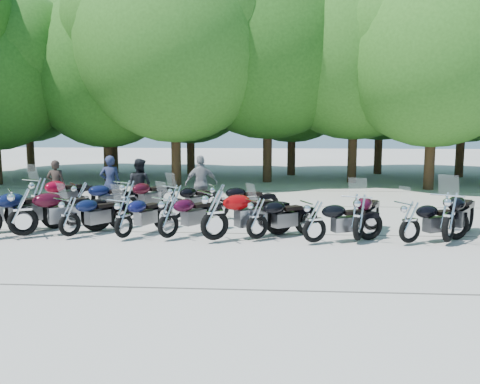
# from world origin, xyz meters

# --- Properties ---
(ground) EXTENTS (90.00, 90.00, 0.00)m
(ground) POSITION_xyz_m (0.00, 0.00, 0.00)
(ground) COLOR gray
(ground) RESTS_ON ground
(tree_2) EXTENTS (7.31, 7.31, 8.97)m
(tree_2) POSITION_xyz_m (-7.25, 12.84, 5.31)
(tree_2) COLOR #3A2614
(tree_2) RESTS_ON ground
(tree_3) EXTENTS (8.70, 8.70, 10.67)m
(tree_3) POSITION_xyz_m (-3.57, 11.24, 6.32)
(tree_3) COLOR #3A2614
(tree_3) RESTS_ON ground
(tree_4) EXTENTS (9.13, 9.13, 11.20)m
(tree_4) POSITION_xyz_m (0.54, 13.09, 6.64)
(tree_4) COLOR #3A2614
(tree_4) RESTS_ON ground
(tree_5) EXTENTS (9.04, 9.04, 11.10)m
(tree_5) POSITION_xyz_m (4.61, 13.20, 6.57)
(tree_5) COLOR #3A2614
(tree_5) RESTS_ON ground
(tree_6) EXTENTS (8.00, 8.00, 9.82)m
(tree_6) POSITION_xyz_m (7.55, 10.82, 5.81)
(tree_6) COLOR #3A2614
(tree_6) RESTS_ON ground
(tree_9) EXTENTS (7.59, 7.59, 9.32)m
(tree_9) POSITION_xyz_m (-13.53, 17.59, 5.52)
(tree_9) COLOR #3A2614
(tree_9) RESTS_ON ground
(tree_10) EXTENTS (7.78, 7.78, 9.55)m
(tree_10) POSITION_xyz_m (-8.29, 16.97, 5.66)
(tree_10) COLOR #3A2614
(tree_10) RESTS_ON ground
(tree_11) EXTENTS (7.56, 7.56, 9.28)m
(tree_11) POSITION_xyz_m (-3.76, 16.43, 5.49)
(tree_11) COLOR #3A2614
(tree_11) RESTS_ON ground
(tree_12) EXTENTS (7.88, 7.88, 9.67)m
(tree_12) POSITION_xyz_m (1.80, 16.47, 5.72)
(tree_12) COLOR #3A2614
(tree_12) RESTS_ON ground
(tree_13) EXTENTS (8.31, 8.31, 10.20)m
(tree_13) POSITION_xyz_m (6.69, 17.47, 6.04)
(tree_13) COLOR #3A2614
(tree_13) RESTS_ON ground
(tree_14) EXTENTS (8.02, 8.02, 9.84)m
(tree_14) POSITION_xyz_m (10.68, 16.09, 5.83)
(tree_14) COLOR #3A2614
(tree_14) RESTS_ON ground
(motorcycle_2) EXTENTS (2.55, 2.02, 1.43)m
(motorcycle_2) POSITION_xyz_m (-5.37, 0.54, 0.72)
(motorcycle_2) COLOR black
(motorcycle_2) RESTS_ON ground
(motorcycle_3) EXTENTS (1.76, 2.08, 1.19)m
(motorcycle_3) POSITION_xyz_m (-4.21, 0.61, 0.60)
(motorcycle_3) COLOR black
(motorcycle_3) RESTS_ON ground
(motorcycle_4) EXTENTS (1.51, 2.17, 1.19)m
(motorcycle_4) POSITION_xyz_m (-2.81, 0.54, 0.59)
(motorcycle_4) COLOR #0E103D
(motorcycle_4) RESTS_ON ground
(motorcycle_5) EXTENTS (1.88, 2.15, 1.25)m
(motorcycle_5) POSITION_xyz_m (-1.71, 0.60, 0.62)
(motorcycle_5) COLOR #30061B
(motorcycle_5) RESTS_ON ground
(motorcycle_6) EXTENTS (2.59, 2.06, 1.46)m
(motorcycle_6) POSITION_xyz_m (-0.54, 0.40, 0.73)
(motorcycle_6) COLOR #870407
(motorcycle_6) RESTS_ON ground
(motorcycle_7) EXTENTS (2.11, 1.78, 1.21)m
(motorcycle_7) POSITION_xyz_m (0.48, 0.67, 0.60)
(motorcycle_7) COLOR black
(motorcycle_7) RESTS_ON ground
(motorcycle_8) EXTENTS (2.21, 1.45, 1.20)m
(motorcycle_8) POSITION_xyz_m (1.85, 0.36, 0.60)
(motorcycle_8) COLOR black
(motorcycle_8) RESTS_ON ground
(motorcycle_9) EXTENTS (1.58, 2.48, 1.35)m
(motorcycle_9) POSITION_xyz_m (2.92, 0.63, 0.67)
(motorcycle_9) COLOR #37071A
(motorcycle_9) RESTS_ON ground
(motorcycle_10) EXTENTS (2.17, 1.55, 1.19)m
(motorcycle_10) POSITION_xyz_m (4.09, 0.47, 0.60)
(motorcycle_10) COLOR black
(motorcycle_10) RESTS_ON ground
(motorcycle_11) EXTENTS (2.02, 2.53, 1.43)m
(motorcycle_11) POSITION_xyz_m (5.01, 0.58, 0.71)
(motorcycle_11) COLOR black
(motorcycle_11) RESTS_ON ground
(motorcycle_14) EXTENTS (1.79, 2.57, 1.41)m
(motorcycle_14) POSITION_xyz_m (-6.14, 3.06, 0.71)
(motorcycle_14) COLOR maroon
(motorcycle_14) RESTS_ON ground
(motorcycle_15) EXTENTS (2.21, 1.86, 1.26)m
(motorcycle_15) POSITION_xyz_m (-4.90, 3.19, 0.63)
(motorcycle_15) COLOR #0C1338
(motorcycle_15) RESTS_ON ground
(motorcycle_16) EXTENTS (1.80, 2.39, 1.33)m
(motorcycle_16) POSITION_xyz_m (-3.48, 3.25, 0.66)
(motorcycle_16) COLOR #350712
(motorcycle_16) RESTS_ON ground
(motorcycle_17) EXTENTS (1.79, 2.12, 1.21)m
(motorcycle_17) POSITION_xyz_m (-2.01, 3.06, 0.61)
(motorcycle_17) COLOR black
(motorcycle_17) RESTS_ON ground
(motorcycle_18) EXTENTS (2.26, 1.42, 1.23)m
(motorcycle_18) POSITION_xyz_m (-0.75, 3.31, 0.61)
(motorcycle_18) COLOR black
(motorcycle_18) RESTS_ON ground
(rider_0) EXTENTS (0.65, 0.48, 1.66)m
(rider_0) POSITION_xyz_m (-6.37, 4.79, 0.83)
(rider_0) COLOR black
(rider_0) RESTS_ON ground
(rider_1) EXTENTS (1.03, 0.93, 1.74)m
(rider_1) POSITION_xyz_m (-3.46, 4.48, 0.87)
(rider_1) COLOR black
(rider_1) RESTS_ON ground
(rider_2) EXTENTS (1.17, 0.78, 1.84)m
(rider_2) POSITION_xyz_m (-1.47, 4.65, 0.92)
(rider_2) COLOR gray
(rider_2) RESTS_ON ground
(rider_3) EXTENTS (0.75, 0.59, 1.83)m
(rider_3) POSITION_xyz_m (-4.45, 4.58, 0.92)
(rider_3) COLOR #222948
(rider_3) RESTS_ON ground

